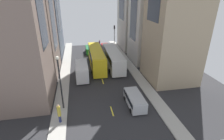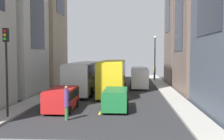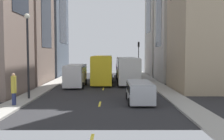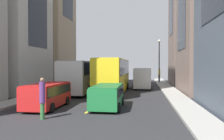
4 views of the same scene
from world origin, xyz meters
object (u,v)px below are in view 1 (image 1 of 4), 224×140
at_px(car_silver_0, 135,99).
at_px(traffic_light_near_corner, 114,32).
at_px(pedestrian_crossing_near, 59,113).
at_px(streetcar_yellow, 96,57).
at_px(car_red_2, 105,48).
at_px(pedestrian_waiting_curb, 100,44).
at_px(city_bus_white, 113,57).
at_px(car_green_1, 89,49).
at_px(delivery_van_white, 82,70).

relative_size(car_silver_0, traffic_light_near_corner, 0.78).
height_order(pedestrian_crossing_near, traffic_light_near_corner, traffic_light_near_corner).
height_order(streetcar_yellow, car_red_2, streetcar_yellow).
bearing_deg(pedestrian_waiting_curb, car_red_2, -142.90).
height_order(pedestrian_waiting_curb, traffic_light_near_corner, traffic_light_near_corner).
bearing_deg(streetcar_yellow, city_bus_white, 172.87).
bearing_deg(car_green_1, car_red_2, -172.75).
bearing_deg(car_green_1, car_silver_0, 100.12).
bearing_deg(streetcar_yellow, car_green_1, -85.12).
distance_m(city_bus_white, car_green_1, 10.47).
xyz_separation_m(streetcar_yellow, pedestrian_crossing_near, (5.97, 16.20, -0.73)).
bearing_deg(car_silver_0, streetcar_yellow, -76.65).
height_order(car_silver_0, car_red_2, car_red_2).
xyz_separation_m(delivery_van_white, car_silver_0, (-6.50, 9.80, -0.54)).
xyz_separation_m(pedestrian_waiting_curb, traffic_light_near_corner, (-4.02, 0.10, 3.01)).
bearing_deg(traffic_light_near_corner, car_red_2, 46.11).
relative_size(pedestrian_crossing_near, traffic_light_near_corner, 0.40).
bearing_deg(pedestrian_crossing_near, delivery_van_white, 17.16).
xyz_separation_m(delivery_van_white, traffic_light_near_corner, (-9.27, -17.43, 2.71)).
xyz_separation_m(streetcar_yellow, car_red_2, (-3.32, -9.71, -1.13)).
xyz_separation_m(streetcar_yellow, car_green_1, (0.78, -9.18, -1.19)).
bearing_deg(city_bus_white, car_silver_0, 90.70).
xyz_separation_m(city_bus_white, car_red_2, (-0.05, -10.11, -1.01)).
xyz_separation_m(delivery_van_white, pedestrian_waiting_curb, (-5.26, -17.53, -0.29)).
relative_size(city_bus_white, car_silver_0, 2.59).
distance_m(pedestrian_crossing_near, traffic_light_near_corner, 31.51).
distance_m(streetcar_yellow, car_green_1, 9.29).
distance_m(car_green_1, car_red_2, 4.14).
bearing_deg(car_silver_0, car_red_2, -89.70).
xyz_separation_m(car_silver_0, pedestrian_crossing_near, (9.41, 1.69, 0.42)).
relative_size(streetcar_yellow, delivery_van_white, 2.05).
relative_size(streetcar_yellow, car_green_1, 2.87).
bearing_deg(city_bus_white, car_green_1, -67.08).
distance_m(streetcar_yellow, pedestrian_crossing_near, 17.28).
bearing_deg(traffic_light_near_corner, pedestrian_waiting_curb, -1.41).
bearing_deg(streetcar_yellow, car_silver_0, 103.35).
bearing_deg(pedestrian_waiting_curb, delivery_van_white, -179.32).
height_order(streetcar_yellow, delivery_van_white, streetcar_yellow).
relative_size(city_bus_white, traffic_light_near_corner, 2.02).
distance_m(streetcar_yellow, car_silver_0, 14.96).
distance_m(streetcar_yellow, pedestrian_waiting_curb, 13.04).
relative_size(car_green_1, pedestrian_crossing_near, 1.79).
height_order(pedestrian_waiting_curb, pedestrian_crossing_near, pedestrian_crossing_near).
xyz_separation_m(city_bus_white, delivery_van_white, (6.32, 4.30, -0.49)).
distance_m(car_silver_0, traffic_light_near_corner, 27.57).
relative_size(city_bus_white, streetcar_yellow, 0.98).
distance_m(city_bus_white, pedestrian_waiting_curb, 13.29).
relative_size(city_bus_white, pedestrian_crossing_near, 5.04).
relative_size(delivery_van_white, pedestrian_crossing_near, 2.50).
distance_m(delivery_van_white, pedestrian_waiting_curb, 18.31).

